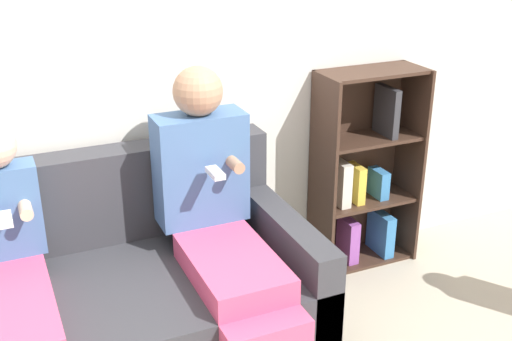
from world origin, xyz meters
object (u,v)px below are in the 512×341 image
object	(u,v)px
couch	(95,310)
child_seated	(17,288)
adult_seated	(220,220)
bookshelf	(363,175)

from	to	relation	value
couch	child_seated	distance (m)	0.42
couch	child_seated	xyz separation A→B (m)	(-0.29, -0.14, 0.27)
adult_seated	bookshelf	size ratio (longest dim) A/B	1.14
adult_seated	child_seated	distance (m)	0.85
adult_seated	child_seated	size ratio (longest dim) A/B	1.14
couch	bookshelf	world-z (taller)	bookshelf
child_seated	bookshelf	distance (m)	1.91
adult_seated	bookshelf	world-z (taller)	adult_seated
couch	bookshelf	bearing A→B (deg)	12.63
adult_seated	bookshelf	xyz separation A→B (m)	(1.01, 0.44, -0.14)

